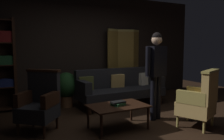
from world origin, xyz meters
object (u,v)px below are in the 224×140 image
Objects in this scene: armchair_gilt_accent at (200,100)px; book_green_cloth at (118,104)px; coffee_table at (118,108)px; velvet_couch at (119,87)px; armchair_wing_left at (40,103)px; folding_screen at (125,62)px; book_black_cloth at (118,102)px; standing_figure at (156,68)px; potted_plant at (66,87)px.

book_green_cloth is (-1.30, 0.62, -0.05)m from armchair_gilt_accent.
coffee_table is 4.77× the size of book_green_cloth.
velvet_couch is 2.12× the size of coffee_table.
armchair_wing_left is at bearing 155.99° from coffee_table.
armchair_gilt_accent reaches higher than velvet_couch.
velvet_couch is 2.23m from armchair_wing_left.
book_black_cloth is at bearing -123.81° from folding_screen.
book_black_cloth reaches higher than coffee_table.
coffee_table is at bearing -123.89° from folding_screen.
velvet_couch is 2.04× the size of armchair_gilt_accent.
standing_figure is (2.13, -0.43, 0.54)m from armchair_wing_left.
velvet_couch is 2.08m from armchair_gilt_accent.
book_green_cloth is (-0.83, -1.41, -0.01)m from velvet_couch.
velvet_couch is at bearing -128.78° from folding_screen.
book_black_cloth is at bearing 0.00° from book_green_cloth.
velvet_couch reaches higher than book_black_cloth.
standing_figure is 2.22m from potted_plant.
velvet_couch is (-0.68, -0.84, -0.53)m from folding_screen.
folding_screen is 1.20m from velvet_couch.
standing_figure is at bearing 118.06° from armchair_gilt_accent.
armchair_gilt_accent is 2.97m from potted_plant.
folding_screen is 1.83× the size of armchair_gilt_accent.
armchair_gilt_accent is at bearing -76.97° from velvet_couch.
book_black_cloth is at bearing -120.53° from velvet_couch.
velvet_couch is at bearing 59.47° from book_black_cloth.
standing_figure reaches higher than book_green_cloth.
standing_figure is (-0.39, 0.73, 0.54)m from armchair_gilt_accent.
standing_figure is 1.07m from book_black_cloth.
coffee_table is 0.10m from book_black_cloth.
armchair_wing_left is (-2.05, -0.86, 0.04)m from velvet_couch.
armchair_wing_left is at bearing 168.51° from standing_figure.
armchair_gilt_accent is at bearing -24.82° from armchair_wing_left.
standing_figure is at bearing -53.65° from potted_plant.
armchair_gilt_accent is 4.96× the size of book_green_cloth.
folding_screen reaches higher than book_black_cloth.
velvet_couch is at bearing 59.47° from book_green_cloth.
armchair_wing_left reaches higher than velvet_couch.
book_black_cloth is (0.00, -0.01, 0.10)m from coffee_table.
armchair_gilt_accent is 4.19× the size of book_black_cloth.
book_green_cloth is at bearing -172.73° from standing_figure.
book_black_cloth is (-0.83, -1.41, 0.02)m from velvet_couch.
armchair_gilt_accent is 1.44m from book_green_cloth.
book_black_cloth is (0.36, -1.84, 0.00)m from potted_plant.
armchair_gilt_accent is (0.47, -2.03, 0.04)m from velvet_couch.
folding_screen reaches higher than coffee_table.
armchair_wing_left is (-1.22, 0.54, 0.12)m from coffee_table.
folding_screen is 2.77m from book_green_cloth.
armchair_wing_left is at bearing 155.76° from book_black_cloth.
book_green_cloth is (0.00, -0.01, 0.07)m from coffee_table.
coffee_table is at bearing -78.91° from potted_plant.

